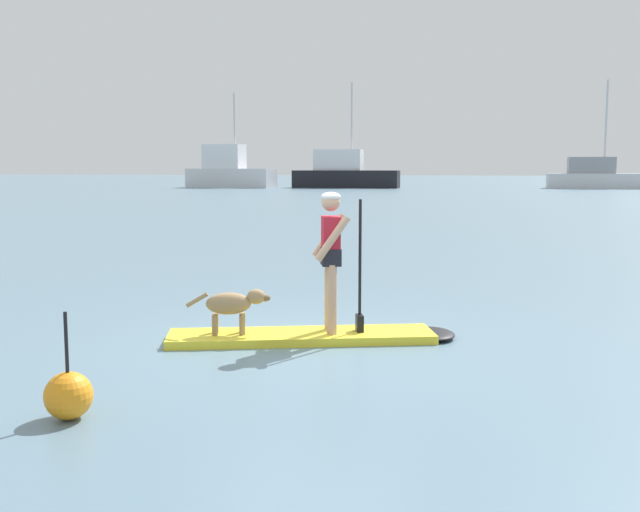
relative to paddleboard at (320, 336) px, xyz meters
The scene contains 8 objects.
ground_plane 0.23m from the paddleboard, 162.02° to the right, with size 400.00×400.00×0.00m, color slate.
paddleboard is the anchor object (origin of this frame).
person_paddler 1.03m from the paddleboard, 17.98° to the left, with size 0.67×0.58×1.67m.
dog 1.11m from the paddleboard, 162.02° to the right, with size 0.97×0.40×0.53m.
moored_boat_starboard 69.71m from the paddleboard, 110.82° to the left, with size 9.94×4.17×9.81m.
moored_boat_port 67.97m from the paddleboard, 100.78° to the left, with size 10.95×3.32×10.73m.
moored_boat_far_port 70.82m from the paddleboard, 79.85° to the left, with size 9.90×3.53×10.70m.
marker_buoy 3.46m from the paddleboard, 113.69° to the right, with size 0.40×0.40×0.90m.
Camera 1 is at (2.13, -8.30, 2.05)m, focal length 41.13 mm.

